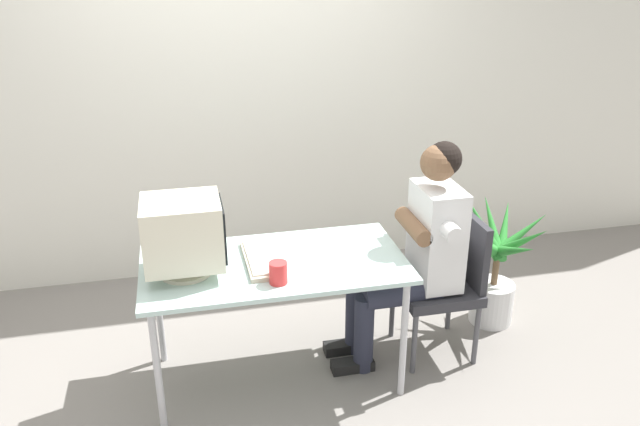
% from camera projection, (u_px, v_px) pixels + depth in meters
% --- Properties ---
extents(ground_plane, '(12.00, 12.00, 0.00)m').
position_uv_depth(ground_plane, '(278.00, 376.00, 3.52)').
color(ground_plane, gray).
extents(wall_back, '(8.00, 0.10, 3.00)m').
position_uv_depth(wall_back, '(282.00, 59.00, 4.25)').
color(wall_back, silver).
rests_on(wall_back, ground_plane).
extents(desk, '(1.35, 0.71, 0.71)m').
position_uv_depth(desk, '(275.00, 272.00, 3.27)').
color(desk, '#B7B7BC').
rests_on(desk, ground_plane).
extents(crt_monitor, '(0.39, 0.33, 0.39)m').
position_uv_depth(crt_monitor, '(183.00, 233.00, 3.05)').
color(crt_monitor, beige).
rests_on(crt_monitor, desk).
extents(keyboard, '(0.17, 0.44, 0.03)m').
position_uv_depth(keyboard, '(261.00, 259.00, 3.24)').
color(keyboard, beige).
rests_on(keyboard, desk).
extents(office_chair, '(0.43, 0.43, 0.83)m').
position_uv_depth(office_chair, '(447.00, 278.00, 3.58)').
color(office_chair, '#4C4C51').
rests_on(office_chair, ground_plane).
extents(person_seated, '(0.72, 0.54, 1.28)m').
position_uv_depth(person_seated, '(417.00, 248.00, 3.46)').
color(person_seated, silver).
rests_on(person_seated, ground_plane).
extents(potted_plant, '(0.68, 0.65, 0.81)m').
position_uv_depth(potted_plant, '(496.00, 268.00, 3.90)').
color(potted_plant, silver).
rests_on(potted_plant, ground_plane).
extents(desk_mug, '(0.09, 0.10, 0.11)m').
position_uv_depth(desk_mug, '(278.00, 272.00, 3.02)').
color(desk_mug, red).
rests_on(desk_mug, desk).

